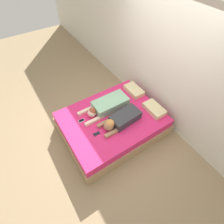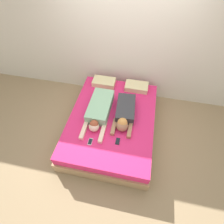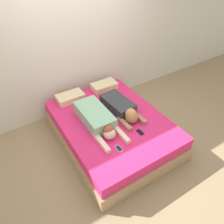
# 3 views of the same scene
# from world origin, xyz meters

# --- Properties ---
(ground_plane) EXTENTS (12.00, 12.00, 0.00)m
(ground_plane) POSITION_xyz_m (0.00, 0.00, 0.00)
(ground_plane) COLOR #9E8460
(wall_back) EXTENTS (12.00, 0.06, 2.60)m
(wall_back) POSITION_xyz_m (0.00, 1.20, 1.30)
(wall_back) COLOR silver
(wall_back) RESTS_ON ground_plane
(bed) EXTENTS (1.64, 2.11, 0.47)m
(bed) POSITION_xyz_m (0.00, 0.00, 0.23)
(bed) COLOR tan
(bed) RESTS_ON ground_plane
(pillow_head_left) EXTENTS (0.48, 0.28, 0.11)m
(pillow_head_left) POSITION_xyz_m (-0.36, 0.85, 0.52)
(pillow_head_left) COLOR beige
(pillow_head_left) RESTS_ON bed
(pillow_head_right) EXTENTS (0.48, 0.28, 0.11)m
(pillow_head_right) POSITION_xyz_m (0.36, 0.85, 0.52)
(pillow_head_right) COLOR beige
(pillow_head_right) RESTS_ON bed
(person_left) EXTENTS (0.40, 1.09, 0.21)m
(person_left) POSITION_xyz_m (-0.25, 0.04, 0.57)
(person_left) COLOR #8CBF99
(person_left) RESTS_ON bed
(person_right) EXTENTS (0.38, 0.90, 0.24)m
(person_right) POSITION_xyz_m (0.23, 0.05, 0.56)
(person_right) COLOR #333338
(person_right) RESTS_ON bed
(cell_phone_left) EXTENTS (0.07, 0.13, 0.01)m
(cell_phone_left) POSITION_xyz_m (-0.25, -0.59, 0.47)
(cell_phone_left) COLOR silver
(cell_phone_left) RESTS_ON bed
(cell_phone_right) EXTENTS (0.07, 0.13, 0.01)m
(cell_phone_right) POSITION_xyz_m (0.20, -0.49, 0.47)
(cell_phone_right) COLOR black
(cell_phone_right) RESTS_ON bed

